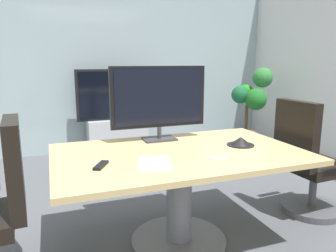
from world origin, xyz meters
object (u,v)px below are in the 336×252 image
(conference_table, at_px, (179,176))
(conference_phone, at_px, (241,142))
(potted_plant, at_px, (251,104))
(remote_control, at_px, (101,165))
(office_chair_right, at_px, (307,168))
(tv_monitor, at_px, (159,99))
(wall_display_unit, at_px, (117,126))

(conference_table, height_order, conference_phone, conference_phone)
(potted_plant, height_order, remote_control, potted_plant)
(potted_plant, bearing_deg, conference_phone, -126.33)
(office_chair_right, relative_size, tv_monitor, 1.30)
(conference_table, xyz_separation_m, wall_display_unit, (0.05, 2.65, -0.12))
(conference_table, relative_size, office_chair_right, 1.71)
(tv_monitor, distance_m, remote_control, 0.89)
(conference_phone, xyz_separation_m, remote_control, (-1.15, -0.15, -0.02))
(conference_table, bearing_deg, potted_plant, 45.12)
(conference_table, distance_m, wall_display_unit, 2.65)
(remote_control, bearing_deg, office_chair_right, 34.26)
(office_chair_right, bearing_deg, wall_display_unit, 22.76)
(conference_table, xyz_separation_m, conference_phone, (0.54, -0.01, 0.23))
(conference_table, bearing_deg, wall_display_unit, 88.88)
(wall_display_unit, bearing_deg, tv_monitor, -91.99)
(wall_display_unit, xyz_separation_m, remote_control, (-0.67, -2.80, 0.32))
(potted_plant, xyz_separation_m, remote_control, (-2.69, -2.24, -0.00))
(office_chair_right, xyz_separation_m, potted_plant, (0.77, 2.04, 0.31))
(conference_table, distance_m, tv_monitor, 0.69)
(office_chair_right, bearing_deg, conference_phone, 90.65)
(conference_table, xyz_separation_m, tv_monitor, (-0.03, 0.40, 0.56))
(conference_phone, bearing_deg, remote_control, -172.75)
(tv_monitor, bearing_deg, conference_phone, -36.15)
(wall_display_unit, bearing_deg, potted_plant, -15.65)
(office_chair_right, height_order, conference_phone, office_chair_right)
(office_chair_right, relative_size, potted_plant, 0.82)
(remote_control, bearing_deg, potted_plant, 68.21)
(tv_monitor, relative_size, remote_control, 4.94)
(office_chair_right, height_order, remote_control, office_chair_right)
(wall_display_unit, relative_size, potted_plant, 0.99)
(tv_monitor, bearing_deg, conference_table, -86.31)
(remote_control, bearing_deg, conference_phone, 35.72)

